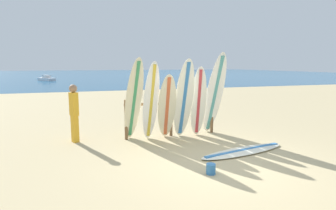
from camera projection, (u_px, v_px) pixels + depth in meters
The scene contains 13 objects.
ground_plane at pixel (218, 165), 6.07m from camera, with size 120.00×120.00×0.00m, color tan.
ocean_water at pixel (90, 74), 60.71m from camera, with size 120.00×80.00×0.01m, color #1E5984.
surfboard_rack at pixel (171, 112), 8.46m from camera, with size 2.81×0.09×1.15m.
surfboard_leaning_far_left at pixel (134, 100), 7.70m from camera, with size 0.58×1.15×2.34m.
surfboard_leaning_left at pixel (151, 101), 7.89m from camera, with size 0.57×0.67×2.25m.
surfboard_leaning_center_left at pixel (167, 107), 8.02m from camera, with size 0.61×0.88×1.90m.
surfboard_leaning_center at pixel (184, 99), 8.07m from camera, with size 0.55×0.83×2.32m.
surfboard_leaning_center_right at pixel (198, 102), 8.36m from camera, with size 0.54×0.58×2.10m.
surfboard_leaning_right at pixel (214, 94), 8.47m from camera, with size 0.57×1.10×2.50m.
surfboard_lying_on_sand at pixel (243, 151), 6.96m from camera, with size 2.59×1.06×0.08m.
beachgoer_standing at pixel (74, 111), 7.77m from camera, with size 0.26×0.30×1.60m.
small_boat_offshore at pixel (46, 79), 37.06m from camera, with size 2.45×3.15×0.71m.
sand_bucket at pixel (211, 169), 5.58m from camera, with size 0.19×0.19×0.21m, color #3372B2.
Camera 1 is at (-2.81, -5.22, 2.15)m, focal length 30.28 mm.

